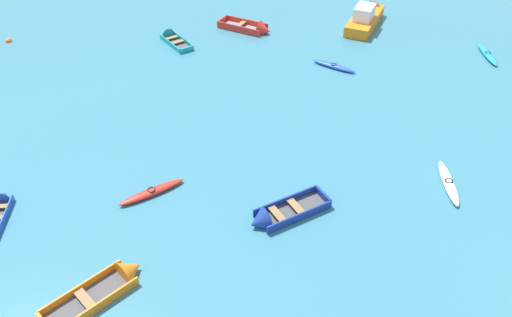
% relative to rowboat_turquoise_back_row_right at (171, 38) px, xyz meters
% --- Properties ---
extents(rowboat_turquoise_back_row_right, '(2.56, 3.32, 0.96)m').
position_rel_rowboat_turquoise_back_row_right_xyz_m(rowboat_turquoise_back_row_right, '(0.00, 0.00, 0.00)').
color(rowboat_turquoise_back_row_right, '#4C4C51').
rests_on(rowboat_turquoise_back_row_right, ground_plane).
extents(rowboat_orange_cluster_outer, '(3.64, 3.34, 1.09)m').
position_rel_rowboat_turquoise_back_row_right_xyz_m(rowboat_orange_cluster_outer, '(-0.62, -20.76, 0.02)').
color(rowboat_orange_cluster_outer, '#4C4C51').
rests_on(rowboat_orange_cluster_outer, ground_plane).
extents(kayak_blue_midfield_left, '(2.59, 2.11, 0.28)m').
position_rel_rowboat_turquoise_back_row_right_xyz_m(kayak_blue_midfield_left, '(10.48, -4.73, -0.02)').
color(kayak_blue_midfield_left, blue).
rests_on(kayak_blue_midfield_left, ground_plane).
extents(rowboat_deep_blue_far_back, '(3.79, 2.62, 1.08)m').
position_rel_rowboat_turquoise_back_row_right_xyz_m(rowboat_deep_blue_far_back, '(5.54, -17.80, 0.03)').
color(rowboat_deep_blue_far_back, '#4C4C51').
rests_on(rowboat_deep_blue_far_back, ground_plane).
extents(kayak_red_near_left, '(2.93, 1.97, 0.29)m').
position_rel_rowboat_turquoise_back_row_right_xyz_m(kayak_red_near_left, '(0.27, -15.85, -0.01)').
color(kayak_red_near_left, red).
rests_on(kayak_red_near_left, ground_plane).
extents(kayak_white_near_camera, '(0.81, 3.13, 0.29)m').
position_rel_rowboat_turquoise_back_row_right_xyz_m(kayak_white_near_camera, '(13.65, -16.08, -0.01)').
color(kayak_white_near_camera, white).
rests_on(kayak_white_near_camera, ground_plane).
extents(kayak_turquoise_outer_right, '(0.66, 3.14, 0.30)m').
position_rel_rowboat_turquoise_back_row_right_xyz_m(kayak_turquoise_outer_right, '(20.74, -3.78, -0.01)').
color(kayak_turquoise_outer_right, teal).
rests_on(kayak_turquoise_outer_right, ground_plane).
extents(motor_launch_orange_outer_left, '(3.96, 5.68, 1.94)m').
position_rel_rowboat_turquoise_back_row_right_xyz_m(motor_launch_orange_outer_left, '(14.01, 1.79, 0.40)').
color(motor_launch_orange_outer_left, orange).
rests_on(motor_launch_orange_outer_left, ground_plane).
extents(rowboat_blue_back_row_left, '(0.99, 2.78, 0.83)m').
position_rel_rowboat_turquoise_back_row_right_xyz_m(rowboat_blue_back_row_left, '(-6.18, -16.37, -0.01)').
color(rowboat_blue_back_row_left, '#4C4C51').
rests_on(rowboat_blue_back_row_left, ground_plane).
extents(rowboat_red_near_right, '(3.98, 3.13, 1.22)m').
position_rel_rowboat_turquoise_back_row_right_xyz_m(rowboat_red_near_right, '(5.85, 0.93, 0.06)').
color(rowboat_red_near_right, gray).
rests_on(rowboat_red_near_right, ground_plane).
extents(mooring_buoy_near_foreground, '(0.45, 0.45, 0.45)m').
position_rel_rowboat_turquoise_back_row_right_xyz_m(mooring_buoy_near_foreground, '(-11.06, 0.37, -0.15)').
color(mooring_buoy_near_foreground, orange).
rests_on(mooring_buoy_near_foreground, ground_plane).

